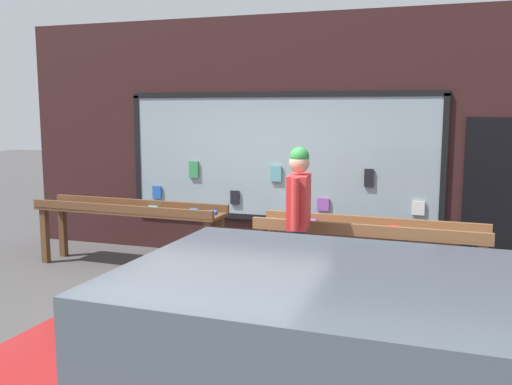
{
  "coord_description": "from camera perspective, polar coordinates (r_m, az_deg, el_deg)",
  "views": [
    {
      "loc": [
        2.47,
        -5.66,
        2.2
      ],
      "look_at": [
        0.28,
        0.97,
        1.18
      ],
      "focal_mm": 40.0,
      "sensor_mm": 36.0,
      "label": 1
    }
  ],
  "objects": [
    {
      "name": "ground_plane",
      "position": [
        6.55,
        -5.06,
        -11.33
      ],
      "size": [
        40.0,
        40.0,
        0.0
      ],
      "primitive_type": "plane",
      "color": "#474444"
    },
    {
      "name": "small_dog",
      "position": [
        6.52,
        0.98,
        -8.84
      ],
      "size": [
        0.33,
        0.49,
        0.4
      ],
      "rotation": [
        0.0,
        0.0,
        1.14
      ],
      "color": "white",
      "rests_on": "ground_plane"
    },
    {
      "name": "display_table_left",
      "position": [
        8.1,
        -12.54,
        -2.2
      ],
      "size": [
        2.8,
        0.63,
        0.93
      ],
      "color": "brown",
      "rests_on": "ground_plane"
    },
    {
      "name": "person_browsing",
      "position": [
        6.52,
        4.3,
        -1.77
      ],
      "size": [
        0.27,
        0.69,
        1.79
      ],
      "rotation": [
        0.0,
        0.0,
        1.68
      ],
      "color": "#2D334C",
      "rests_on": "ground_plane"
    },
    {
      "name": "display_table_right",
      "position": [
        7.03,
        11.2,
        -4.13
      ],
      "size": [
        2.8,
        0.66,
        0.87
      ],
      "color": "brown",
      "rests_on": "ground_plane"
    },
    {
      "name": "shopfront_facade",
      "position": [
        8.42,
        1.59,
        5.22
      ],
      "size": [
        7.93,
        0.29,
        3.54
      ],
      "color": "#331919",
      "rests_on": "ground_plane"
    }
  ]
}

